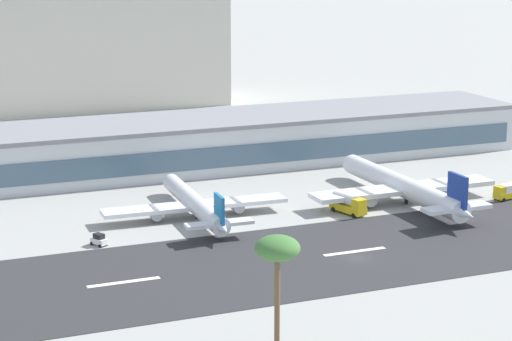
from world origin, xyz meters
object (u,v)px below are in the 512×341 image
palm_tree_0 (277,252)px  service_fuel_truck_1 (348,204)px  airliner_navy_tail_gate_1 (406,188)px  terminal_building (225,140)px  service_baggage_tug_0 (99,240)px  airliner_blue_tail_gate_0 (196,205)px  service_box_truck_2 (507,191)px  distant_hotel_block (27,48)px

palm_tree_0 → service_fuel_truck_1: bearing=54.9°
airliner_navy_tail_gate_1 → palm_tree_0: size_ratio=3.03×
terminal_building → palm_tree_0: size_ratio=9.26×
terminal_building → service_baggage_tug_0: size_ratio=42.65×
airliner_blue_tail_gate_0 → palm_tree_0: bearing=173.0°
service_box_truck_2 → palm_tree_0: size_ratio=0.38×
distant_hotel_block → service_baggage_tug_0: (-11.58, -147.25, -19.00)m
airliner_blue_tail_gate_0 → service_box_truck_2: (65.50, -11.16, -0.93)m
terminal_building → service_fuel_truck_1: terminal_building is taller
terminal_building → airliner_navy_tail_gate_1: terminal_building is taller
terminal_building → palm_tree_0: 112.49m
terminal_building → service_baggage_tug_0: 68.12m
service_baggage_tug_0 → service_box_truck_2: bearing=-119.3°
airliner_navy_tail_gate_1 → service_box_truck_2: airliner_navy_tail_gate_1 is taller
service_fuel_truck_1 → service_box_truck_2: (36.15, -3.01, -0.24)m
service_fuel_truck_1 → palm_tree_0: size_ratio=0.54×
airliner_blue_tail_gate_0 → palm_tree_0: size_ratio=2.48×
airliner_navy_tail_gate_1 → service_box_truck_2: bearing=-104.1°
airliner_blue_tail_gate_0 → airliner_navy_tail_gate_1: 44.37m
terminal_building → distant_hotel_block: (-31.81, 94.95, 14.11)m
airliner_blue_tail_gate_0 → airliner_navy_tail_gate_1: (43.96, -6.03, 0.61)m
airliner_blue_tail_gate_0 → service_baggage_tug_0: size_ratio=11.43×
terminal_building → service_baggage_tug_0: terminal_building is taller
airliner_blue_tail_gate_0 → service_fuel_truck_1: bearing=-103.2°
terminal_building → palm_tree_0: bearing=-106.7°
service_fuel_truck_1 → palm_tree_0: 70.53m
service_baggage_tug_0 → service_box_truck_2: (87.32, -1.37, 0.74)m
airliner_blue_tail_gate_0 → airliner_navy_tail_gate_1: bearing=-95.5°
terminal_building → palm_tree_0: (-32.15, -107.46, 8.42)m
airliner_blue_tail_gate_0 → service_fuel_truck_1: 30.47m
service_fuel_truck_1 → terminal_building: bearing=173.1°
distant_hotel_block → terminal_building: bearing=-71.5°
airliner_navy_tail_gate_1 → distant_hotel_block: bearing=20.0°
airliner_navy_tail_gate_1 → service_fuel_truck_1: airliner_navy_tail_gate_1 is taller
service_baggage_tug_0 → palm_tree_0: (11.23, -55.17, 13.30)m
service_box_truck_2 → airliner_navy_tail_gate_1: bearing=-24.0°
airliner_blue_tail_gate_0 → service_fuel_truck_1: airliner_blue_tail_gate_0 is taller
distant_hotel_block → palm_tree_0: 202.50m
airliner_navy_tail_gate_1 → palm_tree_0: 81.05m
terminal_building → airliner_blue_tail_gate_0: size_ratio=3.73×
terminal_building → service_box_truck_2: bearing=-50.7°
terminal_building → airliner_navy_tail_gate_1: 53.51m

